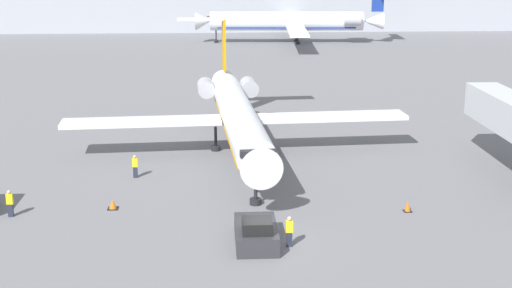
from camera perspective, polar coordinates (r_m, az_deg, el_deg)
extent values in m
plane|color=slate|center=(41.06, 0.83, -8.25)|extent=(600.00, 600.00, 0.00)
cylinder|color=silver|center=(57.99, -1.42, 2.30)|extent=(4.26, 25.70, 2.70)
cone|color=silver|center=(44.65, 0.28, -1.63)|extent=(2.83, 2.32, 2.70)
cube|color=black|center=(45.34, 0.15, -0.74)|extent=(2.34, 0.84, 0.44)
cone|color=silver|center=(71.94, -2.51, 4.80)|extent=(2.61, 3.12, 2.43)
cube|color=orange|center=(58.19, -1.42, 1.45)|extent=(3.83, 23.13, 0.20)
cube|color=silver|center=(60.59, 5.89, 2.19)|extent=(13.16, 3.46, 0.36)
cube|color=silver|center=(59.18, -9.14, 1.76)|extent=(13.16, 3.46, 0.36)
cylinder|color=#ADADB7|center=(68.60, -0.56, 4.59)|extent=(1.77, 3.08, 1.59)
cylinder|color=#ADADB7|center=(68.28, -4.02, 4.51)|extent=(1.77, 3.08, 1.59)
cube|color=orange|center=(71.93, -2.59, 7.95)|extent=(0.37, 2.21, 5.11)
cube|color=silver|center=(71.66, -2.61, 9.97)|extent=(9.29, 2.36, 0.20)
cylinder|color=black|center=(47.35, -0.03, -3.67)|extent=(0.24, 0.24, 2.07)
cylinder|color=black|center=(47.62, -0.03, -4.62)|extent=(0.80, 0.80, 0.40)
cylinder|color=black|center=(60.25, -3.24, 0.43)|extent=(0.24, 0.24, 2.07)
cylinder|color=black|center=(60.46, -3.23, -0.34)|extent=(0.80, 0.80, 0.40)
cylinder|color=black|center=(60.56, 0.08, 0.53)|extent=(0.24, 0.24, 2.07)
cylinder|color=black|center=(60.77, 0.08, -0.23)|extent=(0.80, 0.80, 0.40)
cube|color=#2D2D33|center=(41.36, 0.01, -7.23)|extent=(2.40, 4.42, 1.11)
cube|color=black|center=(40.13, 0.09, -6.57)|extent=(1.68, 1.59, 0.70)
cube|color=black|center=(43.39, -0.16, -6.37)|extent=(2.16, 0.30, 0.66)
cube|color=#232838|center=(41.02, 2.68, -7.62)|extent=(0.32, 0.20, 0.87)
cube|color=yellow|center=(40.73, 2.69, -6.61)|extent=(0.40, 0.24, 0.69)
sphere|color=tan|center=(40.56, 2.70, -5.99)|extent=(0.25, 0.25, 0.25)
cube|color=#232838|center=(53.86, -9.62, -2.24)|extent=(0.32, 0.20, 0.84)
cube|color=yellow|center=(53.64, -9.66, -1.47)|extent=(0.40, 0.24, 0.66)
sphere|color=tan|center=(53.52, -9.68, -1.01)|extent=(0.24, 0.24, 0.24)
cube|color=#232838|center=(48.02, -19.04, -5.03)|extent=(0.32, 0.20, 0.85)
cube|color=yellow|center=(47.77, -19.11, -4.18)|extent=(0.40, 0.24, 0.67)
sphere|color=tan|center=(47.63, -19.16, -3.65)|extent=(0.25, 0.25, 0.25)
cube|color=black|center=(47.82, -11.37, -5.08)|extent=(0.68, 0.68, 0.04)
cone|color=orange|center=(47.72, -11.39, -4.72)|extent=(0.49, 0.49, 0.59)
cube|color=black|center=(47.46, 12.03, -5.27)|extent=(0.53, 0.53, 0.04)
cone|color=orange|center=(47.33, 12.05, -4.85)|extent=(0.38, 0.38, 0.71)
cylinder|color=white|center=(133.15, 2.46, 9.80)|extent=(28.22, 5.08, 3.43)
cone|color=white|center=(133.38, -4.26, 9.78)|extent=(2.94, 3.58, 3.43)
cube|color=black|center=(133.26, -3.79, 10.04)|extent=(0.87, 2.95, 0.44)
cone|color=white|center=(134.76, 9.34, 9.68)|extent=(3.95, 3.30, 3.08)
cube|color=navy|center=(133.25, 2.45, 9.32)|extent=(25.40, 4.57, 0.20)
cube|color=white|center=(123.25, 3.31, 9.00)|extent=(4.18, 16.94, 0.36)
cube|color=white|center=(143.33, 2.86, 9.86)|extent=(4.18, 16.94, 0.36)
cylinder|color=#ADADB7|center=(131.54, 7.72, 9.80)|extent=(3.11, 2.17, 2.00)
cylinder|color=#ADADB7|center=(136.71, 7.43, 10.01)|extent=(3.11, 2.17, 2.00)
cylinder|color=black|center=(133.53, -3.21, 8.57)|extent=(0.24, 0.24, 2.28)
cylinder|color=black|center=(133.64, -3.21, 8.17)|extent=(0.80, 0.80, 0.40)
cylinder|color=black|center=(135.75, 3.26, 8.68)|extent=(0.24, 0.24, 2.28)
cylinder|color=black|center=(135.86, 3.26, 8.29)|extent=(0.80, 0.80, 0.40)
cylinder|color=black|center=(131.33, 3.37, 8.46)|extent=(0.24, 0.24, 2.28)
cylinder|color=black|center=(131.44, 3.36, 8.06)|extent=(0.80, 0.80, 0.40)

